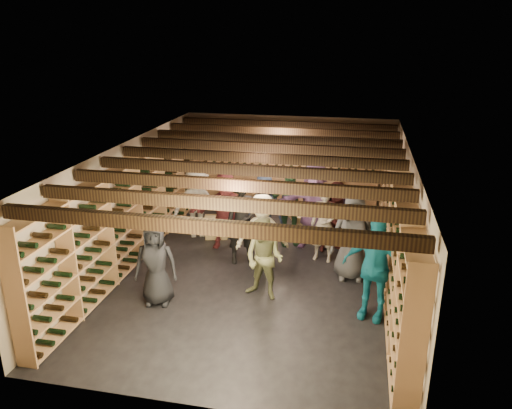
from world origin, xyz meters
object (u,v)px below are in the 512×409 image
Objects in this scene: person_1 at (242,222)px; person_4 at (374,268)px; crate_loose at (300,215)px; person_9 at (196,202)px; person_8 at (338,217)px; person_10 at (289,206)px; person_0 at (156,263)px; person_5 at (226,210)px; crate_stack_right at (306,226)px; person_2 at (264,259)px; person_7 at (324,225)px; crate_stack_left at (217,227)px; person_12 at (352,237)px; person_3 at (262,234)px; person_6 at (264,211)px; person_11 at (315,205)px.

person_4 reaches higher than person_1.
person_9 is (-2.19, -1.62, 0.73)m from crate_loose.
person_10 is at bearing 148.20° from person_8.
person_0 is 2.65m from person_5.
person_2 is at bearing -98.47° from crate_stack_right.
person_5 is 1.08× the size of person_7.
crate_stack_left reaches higher than crate_loose.
person_10 is (1.86, 2.99, 0.14)m from person_0.
person_7 is at bearing 123.38° from person_12.
person_2 reaches higher than crate_stack_right.
person_0 is 1.86m from person_2.
crate_stack_left is 0.34× the size of person_5.
person_5 is 2.40m from person_8.
person_3 is at bearing -65.58° from person_5.
person_6 reaches higher than crate_stack_right.
person_0 is 0.94× the size of person_6.
person_7 is at bearing 17.92° from person_3.
person_7 is 0.89m from person_12.
person_6 is 0.84× the size of person_11.
person_11 is at bearing 41.30° from person_0.
person_2 is at bearing -82.77° from person_1.
crate_stack_right is (2.00, 0.47, 0.00)m from crate_stack_left.
person_3 is 0.84× the size of person_11.
person_1 is at bearing -156.70° from person_7.
person_3 is (1.34, -1.46, 0.54)m from crate_stack_left.
person_11 is at bearing -66.54° from crate_stack_right.
crate_stack_left is 0.32× the size of person_1.
person_8 is 0.87× the size of person_10.
person_5 is at bearing 106.04° from person_1.
crate_loose is 0.31× the size of person_9.
person_12 is at bearing -38.82° from person_5.
person_1 is 1.08× the size of person_9.
person_4 is 1.38m from person_12.
person_0 is at bearing -144.72° from person_10.
person_4 is 4.73m from person_9.
person_1 reaches higher than person_0.
person_0 is at bearing -137.01° from person_6.
person_11 is (0.49, -1.62, 0.86)m from crate_loose.
person_2 is 0.95× the size of person_7.
person_4 reaches higher than crate_stack_right.
person_10 is (0.79, 1.11, 0.01)m from person_1.
person_7 reaches higher than person_0.
person_11 is (0.21, -0.47, 0.69)m from crate_stack_right.
person_10 is at bearing 139.33° from person_4.
crate_stack_right is 0.87m from person_11.
person_6 reaches higher than crate_loose.
person_6 reaches higher than person_2.
person_4 reaches higher than person_6.
person_11 is at bearing 43.08° from person_3.
person_11 is at bearing 18.90° from person_1.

